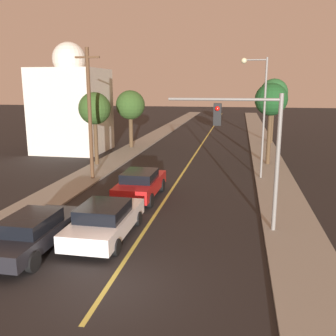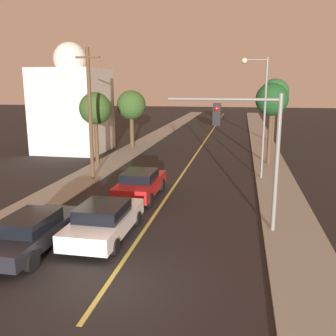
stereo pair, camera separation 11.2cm
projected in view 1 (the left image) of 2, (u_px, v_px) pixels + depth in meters
name	position (u px, v px, depth m)	size (l,w,h in m)	color
ground_plane	(108.00, 287.00, 11.58)	(200.00, 200.00, 0.00)	black
road_surface	(207.00, 136.00, 46.11)	(10.00, 80.00, 0.01)	black
sidewalk_left	(158.00, 134.00, 47.24)	(2.50, 80.00, 0.12)	gray
sidewalk_right	(259.00, 137.00, 44.95)	(2.50, 80.00, 0.12)	gray
car_near_lane_front	(105.00, 220.00, 15.21)	(2.11, 4.91, 1.47)	white
car_near_lane_second	(140.00, 184.00, 20.56)	(2.02, 4.84, 1.55)	red
car_outer_lane_front	(34.00, 231.00, 14.00)	(1.87, 5.08, 1.45)	black
traffic_signal_mast	(251.00, 139.00, 15.25)	(4.61, 0.42, 5.69)	slate
streetlamp_right	(259.00, 103.00, 23.86)	(1.66, 0.36, 7.70)	slate
utility_pole_left	(90.00, 112.00, 23.84)	(1.60, 0.24, 8.29)	#513823
tree_left_near	(130.00, 106.00, 36.19)	(2.80, 2.80, 5.53)	#4C3823
tree_left_far	(95.00, 109.00, 28.17)	(2.43, 2.43, 5.50)	#4C3823
tree_right_near	(271.00, 100.00, 28.14)	(2.45, 2.45, 6.18)	#4C3823
tree_right_far	(274.00, 93.00, 38.82)	(2.85, 2.85, 6.68)	#4C3823
domed_building_left	(72.00, 106.00, 34.59)	(5.99, 5.99, 9.91)	beige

